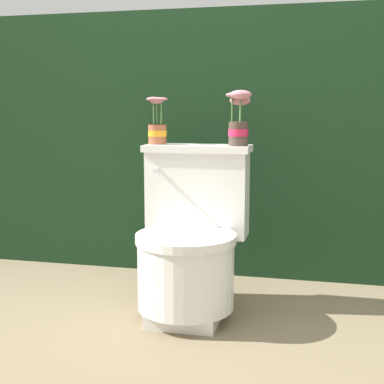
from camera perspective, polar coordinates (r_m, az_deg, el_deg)
ground_plane at (r=2.32m, az=0.81°, el=-13.73°), size 12.00×12.00×0.00m
hedge_backdrop at (r=3.33m, az=5.25°, el=5.53°), size 3.28×1.05×1.40m
toilet at (r=2.32m, az=-0.18°, el=-5.42°), size 0.48×0.54×0.73m
potted_plant_left at (r=2.46m, az=-3.73°, el=6.89°), size 0.10×0.09×0.21m
potted_plant_midleft at (r=2.35m, az=5.01°, el=7.58°), size 0.11×0.11×0.24m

